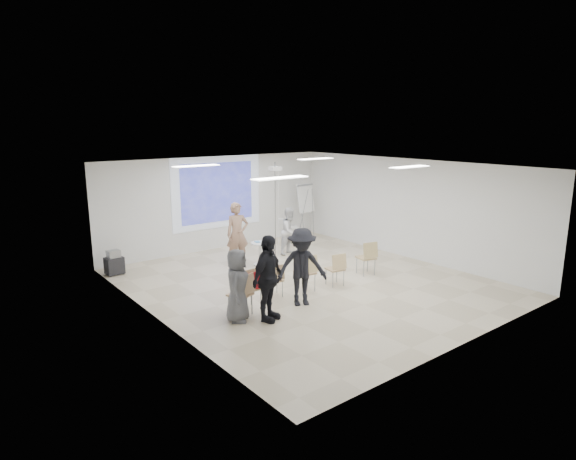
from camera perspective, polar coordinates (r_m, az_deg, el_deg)
floor at (r=12.51m, az=2.27°, el=-6.45°), size 8.00×9.00×0.10m
ceiling at (r=11.87m, az=2.40°, el=7.85°), size 8.00×9.00×0.10m
wall_back at (r=15.77m, az=-8.44°, el=3.21°), size 8.00×0.10×3.00m
wall_left at (r=10.02m, az=-15.62°, el=-2.47°), size 0.10×9.00×3.00m
wall_right at (r=14.99m, az=14.23°, el=2.48°), size 0.10×9.00×3.00m
projection_halo at (r=15.67m, az=-8.36°, el=4.44°), size 3.20×0.01×2.30m
projection_image at (r=15.65m, az=-8.34°, el=4.44°), size 2.60×0.01×1.90m
pedestal_table at (r=13.86m, az=-3.27°, el=-2.65°), size 0.70×0.70×0.71m
player_left at (r=13.84m, az=-6.02°, el=0.01°), size 0.85×0.67×2.07m
player_right at (r=14.96m, az=0.27°, el=0.18°), size 0.91×0.80×1.64m
controller_left at (r=14.07m, az=-5.98°, el=1.59°), size 0.07×0.14×0.04m
controller_right at (r=14.99m, az=-0.87°, el=1.32°), size 0.07×0.13×0.04m
chair_far_left at (r=10.26m, az=-5.36°, el=-7.24°), size 0.56×0.58×0.94m
chair_left_mid at (r=10.54m, az=-4.40°, el=-6.52°), size 0.47×0.51×0.98m
chair_left_inner at (r=11.35m, az=-1.54°, el=-5.66°), size 0.45×0.47×0.80m
chair_center at (r=11.67m, az=2.25°, el=-4.75°), size 0.49×0.52×0.93m
chair_right_inner at (r=12.13m, az=5.79°, el=-4.36°), size 0.47×0.50×0.86m
chair_right_far at (r=13.11m, az=9.43°, el=-2.98°), size 0.53×0.56×0.93m
red_jacket at (r=10.39m, az=-4.01°, el=-5.99°), size 0.41×0.10×0.39m
laptop at (r=11.43m, az=-1.75°, el=-5.75°), size 0.33×0.27×0.02m
audience_left at (r=9.86m, az=-2.42°, el=-5.03°), size 1.41×1.17×2.08m
audience_mid at (r=10.72m, az=1.64°, el=-3.80°), size 1.48×1.19×2.01m
audience_outer at (r=9.95m, az=-6.05°, el=-6.04°), size 0.97×0.99×1.72m
flipchart_easel at (r=16.93m, az=2.10°, el=3.72°), size 0.84×0.64×1.94m
av_cart at (r=13.86m, az=-19.91°, el=-3.74°), size 0.48×0.39×0.68m
ceiling_projector at (r=13.13m, az=-1.53°, el=6.72°), size 0.30×0.25×3.00m
fluor_panel_nw at (r=12.42m, az=-10.83°, el=7.48°), size 1.20×0.30×0.02m
fluor_panel_ne at (r=14.69m, az=3.29°, el=8.42°), size 1.20×0.30×0.02m
fluor_panel_sw at (r=9.46m, az=-0.95°, el=6.19°), size 1.20×0.30×0.02m
fluor_panel_se at (r=12.29m, az=14.21°, el=7.27°), size 1.20×0.30×0.02m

